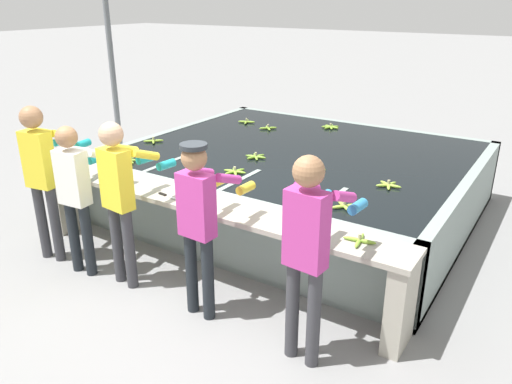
{
  "coord_description": "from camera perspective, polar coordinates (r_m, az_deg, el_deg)",
  "views": [
    {
      "loc": [
        3.01,
        -3.35,
        2.78
      ],
      "look_at": [
        0.0,
        1.29,
        0.61
      ],
      "focal_mm": 35.0,
      "sensor_mm": 36.0,
      "label": 1
    }
  ],
  "objects": [
    {
      "name": "ground_plane",
      "position": [
        5.29,
        -7.76,
        -10.47
      ],
      "size": [
        80.0,
        80.0,
        0.0
      ],
      "primitive_type": "plane",
      "color": "gray",
      "rests_on": "ground"
    },
    {
      "name": "wash_tank",
      "position": [
        6.86,
        4.76,
        1.29
      ],
      "size": [
        4.43,
        3.8,
        0.87
      ],
      "color": "gray",
      "rests_on": "ground"
    },
    {
      "name": "work_ledge",
      "position": [
        5.15,
        -6.49,
        -3.54
      ],
      "size": [
        4.43,
        0.45,
        0.87
      ],
      "color": "#A8A393",
      "rests_on": "ground"
    },
    {
      "name": "worker_0",
      "position": [
        5.82,
        -23.24,
        2.43
      ],
      "size": [
        0.47,
        0.74,
        1.75
      ],
      "color": "#38383D",
      "rests_on": "ground"
    },
    {
      "name": "worker_1",
      "position": [
        5.41,
        -19.84,
        0.47
      ],
      "size": [
        0.45,
        0.72,
        1.61
      ],
      "color": "#1E2328",
      "rests_on": "ground"
    },
    {
      "name": "worker_2",
      "position": [
        5.02,
        -15.28,
        0.25
      ],
      "size": [
        0.45,
        0.73,
        1.71
      ],
      "color": "#38383D",
      "rests_on": "ground"
    },
    {
      "name": "worker_3",
      "position": [
        4.39,
        -6.49,
        -2.59
      ],
      "size": [
        0.42,
        0.72,
        1.65
      ],
      "color": "#1E2328",
      "rests_on": "ground"
    },
    {
      "name": "worker_4",
      "position": [
        3.79,
        5.96,
        -5.72
      ],
      "size": [
        0.44,
        0.73,
        1.75
      ],
      "color": "#38383D",
      "rests_on": "ground"
    },
    {
      "name": "banana_bunch_floating_0",
      "position": [
        5.57,
        14.89,
        0.77
      ],
      "size": [
        0.27,
        0.28,
        0.08
      ],
      "color": "#93BC3D",
      "rests_on": "wash_tank"
    },
    {
      "name": "banana_bunch_floating_1",
      "position": [
        5.82,
        -2.44,
        2.37
      ],
      "size": [
        0.28,
        0.28,
        0.08
      ],
      "color": "#7FAD33",
      "rests_on": "wash_tank"
    },
    {
      "name": "banana_bunch_floating_2",
      "position": [
        7.79,
        1.39,
        7.33
      ],
      "size": [
        0.23,
        0.23,
        0.08
      ],
      "color": "#7FAD33",
      "rests_on": "wash_tank"
    },
    {
      "name": "banana_bunch_floating_3",
      "position": [
        7.22,
        -11.64,
        5.76
      ],
      "size": [
        0.23,
        0.23,
        0.08
      ],
      "color": "#8CB738",
      "rests_on": "wash_tank"
    },
    {
      "name": "banana_bunch_floating_4",
      "position": [
        5.86,
        6.86,
        2.38
      ],
      "size": [
        0.26,
        0.26,
        0.08
      ],
      "color": "#7FAD33",
      "rests_on": "wash_tank"
    },
    {
      "name": "banana_bunch_floating_5",
      "position": [
        4.92,
        10.06,
        -1.6
      ],
      "size": [
        0.23,
        0.23,
        0.08
      ],
      "color": "#9EC642",
      "rests_on": "wash_tank"
    },
    {
      "name": "banana_bunch_floating_6",
      "position": [
        6.36,
        -0.03,
        4.06
      ],
      "size": [
        0.28,
        0.28,
        0.08
      ],
      "color": "#75A333",
      "rests_on": "wash_tank"
    },
    {
      "name": "banana_bunch_floating_7",
      "position": [
        7.94,
        8.51,
        7.37
      ],
      "size": [
        0.28,
        0.28,
        0.08
      ],
      "color": "#7FAD33",
      "rests_on": "wash_tank"
    },
    {
      "name": "banana_bunch_floating_8",
      "position": [
        6.4,
        -14.59,
        3.47
      ],
      "size": [
        0.28,
        0.28,
        0.08
      ],
      "color": "#8CB738",
      "rests_on": "wash_tank"
    },
    {
      "name": "banana_bunch_floating_9",
      "position": [
        8.19,
        -1.09,
        8.04
      ],
      "size": [
        0.27,
        0.27,
        0.08
      ],
      "color": "#8CB738",
      "rests_on": "wash_tank"
    },
    {
      "name": "banana_bunch_ledge_0",
      "position": [
        4.26,
        11.75,
        -5.41
      ],
      "size": [
        0.28,
        0.28,
        0.08
      ],
      "color": "#7FAD33",
      "rests_on": "work_ledge"
    },
    {
      "name": "knife_0",
      "position": [
        6.39,
        -21.18,
        2.6
      ],
      "size": [
        0.34,
        0.15,
        0.02
      ],
      "color": "silver",
      "rests_on": "work_ledge"
    },
    {
      "name": "knife_1",
      "position": [
        5.19,
        -10.12,
        -0.42
      ],
      "size": [
        0.35,
        0.07,
        0.02
      ],
      "color": "silver",
      "rests_on": "work_ledge"
    },
    {
      "name": "support_post_left",
      "position": [
        8.46,
        -16.03,
        12.6
      ],
      "size": [
        0.09,
        0.09,
        3.2
      ],
      "color": "slate",
      "rests_on": "ground"
    }
  ]
}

